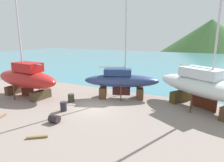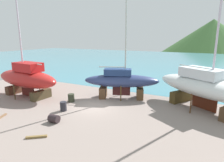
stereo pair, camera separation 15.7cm
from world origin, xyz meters
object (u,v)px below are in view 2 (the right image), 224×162
Objects in this scene: sailboat_large_starboard at (27,78)px; sailboat_small_center at (121,81)px; sailboat_mid_port at (205,86)px; barrel_tar_black at (71,98)px; barrel_tipped_right at (54,119)px; barrel_tipped_center at (63,106)px.

sailboat_small_center is at bearing -152.55° from sailboat_large_starboard.
sailboat_mid_port reaches higher than sailboat_large_starboard.
barrel_tar_black is (-4.06, -3.67, -1.53)m from sailboat_small_center.
barrel_tipped_right is at bearing 156.39° from sailboat_large_starboard.
barrel_tipped_right is 0.92× the size of barrel_tipped_center.
sailboat_small_center is at bearing 76.37° from barrel_tipped_right.
barrel_tipped_center is (-1.04, 2.29, 0.11)m from barrel_tipped_right.
barrel_tar_black is (-12.42, -4.11, -1.78)m from sailboat_mid_port.
barrel_tar_black is at bearing -169.90° from sailboat_large_starboard.
sailboat_small_center is at bearing 63.16° from barrel_tipped_center.
barrel_tipped_center is at bearing -66.88° from barrel_tar_black.
barrel_tar_black is 2.57m from barrel_tipped_center.
sailboat_large_starboard is 16.35× the size of barrel_tar_black.
sailboat_mid_port is 13.24m from barrel_tipped_center.
barrel_tipped_center reaches higher than barrel_tar_black.
sailboat_mid_port is 13.71m from barrel_tipped_right.
barrel_tar_black is at bearing -159.94° from sailboat_small_center.
barrel_tipped_center is (-11.41, -6.47, -1.76)m from sailboat_mid_port.
sailboat_mid_port is at bearing -161.66° from sailboat_large_starboard.
sailboat_large_starboard is 8.92m from barrel_tipped_right.
sailboat_mid_port reaches higher than barrel_tar_black.
sailboat_large_starboard is at bearing -173.57° from barrel_tar_black.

